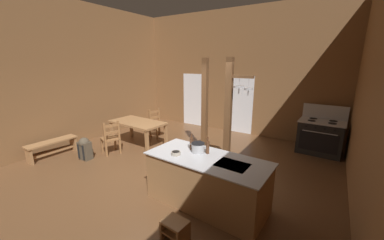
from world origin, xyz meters
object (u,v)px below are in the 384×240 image
object	(u,v)px
mixing_bowl_on_counter	(176,153)
bench_along_left_wall	(52,146)
step_stool	(175,228)
backpack	(85,148)
bottle_short_on_counter	(208,147)
ladderback_chair_by_post	(157,124)
stockpot_on_counter	(198,148)
stove_range	(320,136)
bottle_tall_on_counter	(191,143)
kitchen_island	(207,181)
ladderback_chair_near_window	(111,138)
dining_table	(138,124)

from	to	relation	value
mixing_bowl_on_counter	bench_along_left_wall	bearing A→B (deg)	-177.31
step_stool	backpack	distance (m)	3.80
mixing_bowl_on_counter	bottle_short_on_counter	distance (m)	0.58
ladderback_chair_by_post	bottle_short_on_counter	xyz separation A→B (m)	(3.19, -2.27, 0.57)
stockpot_on_counter	backpack	bearing A→B (deg)	-177.55
stove_range	backpack	size ratio (longest dim) A/B	2.21
step_stool	bottle_tall_on_counter	world-z (taller)	bottle_tall_on_counter
kitchen_island	ladderback_chair_by_post	xyz separation A→B (m)	(-3.27, 2.44, 0.00)
ladderback_chair_near_window	kitchen_island	bearing A→B (deg)	-10.14
kitchen_island	dining_table	size ratio (longest dim) A/B	1.26
bottle_short_on_counter	bottle_tall_on_counter	bearing A→B (deg)	178.09
backpack	mixing_bowl_on_counter	distance (m)	3.17
kitchen_island	bottle_tall_on_counter	bearing A→B (deg)	157.54
bench_along_left_wall	dining_table	bearing A→B (deg)	55.29
bottle_tall_on_counter	bench_along_left_wall	bearing A→B (deg)	-172.29
backpack	mixing_bowl_on_counter	size ratio (longest dim) A/B	3.52
stove_range	stockpot_on_counter	size ratio (longest dim) A/B	4.14
ladderback_chair_near_window	ladderback_chair_by_post	xyz separation A→B (m)	(0.09, 1.84, 0.00)
ladderback_chair_by_post	backpack	size ratio (longest dim) A/B	1.59
ladderback_chair_near_window	bench_along_left_wall	size ratio (longest dim) A/B	0.75
ladderback_chair_by_post	dining_table	bearing A→B (deg)	-88.19
dining_table	backpack	xyz separation A→B (m)	(-0.39, -1.54, -0.34)
backpack	ladderback_chair_near_window	bearing A→B (deg)	65.83
bottle_tall_on_counter	backpack	bearing A→B (deg)	-176.46
kitchen_island	step_stool	xyz separation A→B (m)	(0.03, -1.00, -0.27)
step_stool	mixing_bowl_on_counter	world-z (taller)	mixing_bowl_on_counter
kitchen_island	mixing_bowl_on_counter	size ratio (longest dim) A/B	13.01
stove_range	mixing_bowl_on_counter	xyz separation A→B (m)	(-2.09, -3.97, 0.45)
bench_along_left_wall	backpack	size ratio (longest dim) A/B	2.12
ladderback_chair_near_window	mixing_bowl_on_counter	size ratio (longest dim) A/B	5.60
bench_along_left_wall	stockpot_on_counter	distance (m)	4.38
kitchen_island	ladderback_chair_by_post	distance (m)	4.08
bench_along_left_wall	backpack	world-z (taller)	backpack
step_stool	mixing_bowl_on_counter	xyz separation A→B (m)	(-0.56, 0.81, 0.75)
ladderback_chair_near_window	ladderback_chair_by_post	distance (m)	1.85
ladderback_chair_near_window	stockpot_on_counter	world-z (taller)	stockpot_on_counter
bench_along_left_wall	bottle_short_on_counter	distance (m)	4.57
backpack	bottle_tall_on_counter	size ratio (longest dim) A/B	1.95
ladderback_chair_by_post	bench_along_left_wall	xyz separation A→B (m)	(-1.29, -2.82, -0.15)
bottle_tall_on_counter	bottle_short_on_counter	xyz separation A→B (m)	(0.35, -0.01, 0.00)
bench_along_left_wall	stockpot_on_counter	size ratio (longest dim) A/B	3.97
dining_table	bottle_tall_on_counter	distance (m)	3.13
step_stool	bottle_tall_on_counter	size ratio (longest dim) A/B	1.26
step_stool	bottle_short_on_counter	bearing A→B (deg)	95.61
stove_range	bottle_short_on_counter	distance (m)	4.00
bench_along_left_wall	mixing_bowl_on_counter	distance (m)	4.08
kitchen_island	bench_along_left_wall	size ratio (longest dim) A/B	1.74
step_stool	ladderback_chair_by_post	distance (m)	4.78
stove_range	bench_along_left_wall	world-z (taller)	stove_range
mixing_bowl_on_counter	dining_table	bearing A→B (deg)	147.70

